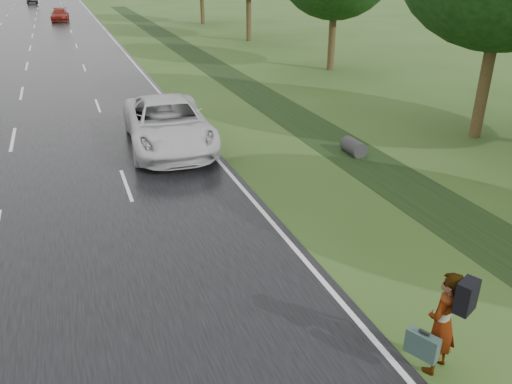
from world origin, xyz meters
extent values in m
cube|color=black|center=(0.00, 45.00, 0.02)|extent=(14.00, 180.00, 0.04)
cube|color=silver|center=(6.75, 45.00, 0.04)|extent=(0.12, 180.00, 0.01)
cube|color=silver|center=(0.00, 45.00, 0.04)|extent=(0.12, 180.00, 0.01)
cube|color=black|center=(11.50, 20.00, 0.00)|extent=(2.20, 120.00, 0.01)
cylinder|color=#2D2D2D|center=(11.50, 10.00, 0.25)|extent=(0.56, 1.00, 0.56)
cylinder|color=#3E3019|center=(17.00, 10.00, 1.92)|extent=(0.44, 0.44, 3.84)
cylinder|color=#3E3019|center=(18.20, 24.00, 1.76)|extent=(0.44, 0.44, 3.52)
cylinder|color=#3E3019|center=(17.80, 38.00, 2.08)|extent=(0.44, 0.44, 4.16)
cylinder|color=#3E3019|center=(17.50, 52.00, 1.84)|extent=(0.44, 0.44, 3.68)
imported|color=#A5998C|center=(7.34, 0.45, 0.95)|extent=(0.82, 0.71, 1.91)
cube|color=black|center=(7.46, 0.20, 1.63)|extent=(0.44, 0.37, 0.53)
cube|color=#324942|center=(6.93, 0.38, 0.70)|extent=(0.38, 0.56, 0.43)
cube|color=black|center=(6.93, 0.38, 0.95)|extent=(0.12, 0.18, 0.04)
imported|color=silver|center=(5.50, 13.06, 0.90)|extent=(3.24, 6.38, 1.73)
imported|color=maroon|center=(2.77, 60.57, 0.71)|extent=(2.20, 4.73, 1.34)
camera|label=1|loc=(2.23, -4.47, 6.26)|focal=35.00mm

